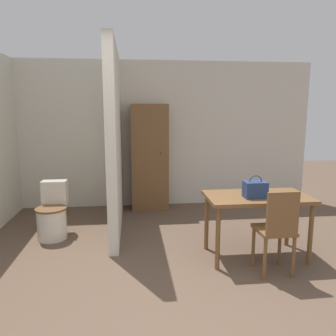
{
  "coord_description": "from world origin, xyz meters",
  "views": [
    {
      "loc": [
        -0.38,
        -2.25,
        1.67
      ],
      "look_at": [
        0.05,
        1.62,
        0.98
      ],
      "focal_mm": 35.0,
      "sensor_mm": 36.0,
      "label": 1
    }
  ],
  "objects_px": {
    "dining_table": "(257,203)",
    "handbag": "(255,189)",
    "wooden_cabinet": "(150,157)",
    "toilet": "(53,215)",
    "wooden_chair": "(277,229)"
  },
  "relations": [
    {
      "from": "dining_table",
      "to": "handbag",
      "type": "height_order",
      "value": "handbag"
    },
    {
      "from": "dining_table",
      "to": "handbag",
      "type": "relative_size",
      "value": 4.58
    },
    {
      "from": "wooden_chair",
      "to": "wooden_cabinet",
      "type": "height_order",
      "value": "wooden_cabinet"
    },
    {
      "from": "wooden_chair",
      "to": "handbag",
      "type": "height_order",
      "value": "handbag"
    },
    {
      "from": "wooden_cabinet",
      "to": "handbag",
      "type": "bearing_deg",
      "value": -63.83
    },
    {
      "from": "wooden_cabinet",
      "to": "dining_table",
      "type": "bearing_deg",
      "value": -61.57
    },
    {
      "from": "toilet",
      "to": "wooden_cabinet",
      "type": "distance_m",
      "value": 1.88
    },
    {
      "from": "toilet",
      "to": "wooden_cabinet",
      "type": "relative_size",
      "value": 0.41
    },
    {
      "from": "toilet",
      "to": "handbag",
      "type": "height_order",
      "value": "handbag"
    },
    {
      "from": "wooden_chair",
      "to": "wooden_cabinet",
      "type": "xyz_separation_m",
      "value": [
        -1.14,
        2.47,
        0.39
      ]
    },
    {
      "from": "toilet",
      "to": "handbag",
      "type": "xyz_separation_m",
      "value": [
        2.4,
        -0.95,
        0.52
      ]
    },
    {
      "from": "handbag",
      "to": "wooden_cabinet",
      "type": "bearing_deg",
      "value": 116.17
    },
    {
      "from": "handbag",
      "to": "wooden_cabinet",
      "type": "distance_m",
      "value": 2.36
    },
    {
      "from": "handbag",
      "to": "wooden_chair",
      "type": "bearing_deg",
      "value": -73.44
    },
    {
      "from": "dining_table",
      "to": "handbag",
      "type": "xyz_separation_m",
      "value": [
        -0.06,
        -0.08,
        0.18
      ]
    }
  ]
}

